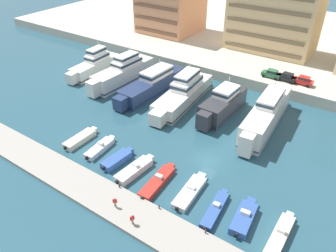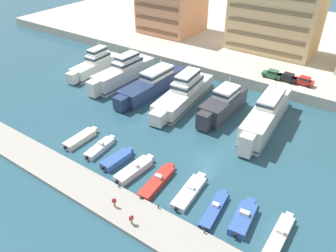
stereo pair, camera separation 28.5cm
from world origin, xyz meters
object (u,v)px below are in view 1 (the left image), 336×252
at_px(motorboat_cream_far_left, 80,139).
at_px(motorboat_blue_mid_left, 117,159).
at_px(motorboat_white_center_left, 135,170).
at_px(yacht_ivory_center_right, 266,114).
at_px(car_red_mid_left, 303,80).
at_px(pedestrian_mid_deck, 115,202).
at_px(yacht_navy_mid_left, 152,84).
at_px(yacht_ivory_far_left, 95,64).
at_px(motorboat_blue_mid_right, 215,209).
at_px(motorboat_cream_far_right, 279,237).
at_px(pedestrian_far_side, 132,219).
at_px(motorboat_red_center, 158,181).
at_px(yacht_ivory_center_left, 183,93).
at_px(car_green_far_left, 272,73).
at_px(car_black_left, 287,77).
at_px(motorboat_white_left, 100,148).
at_px(motorboat_white_center_right, 190,192).
at_px(yacht_ivory_left, 123,73).
at_px(yacht_charcoal_center, 222,105).

xyz_separation_m(motorboat_cream_far_left, motorboat_blue_mid_left, (8.95, -0.66, 0.05)).
bearing_deg(motorboat_white_center_left, motorboat_cream_far_left, 175.53).
distance_m(yacht_ivory_center_right, car_red_mid_left, 16.30).
bearing_deg(pedestrian_mid_deck, yacht_navy_mid_left, 118.43).
relative_size(yacht_ivory_far_left, motorboat_blue_mid_right, 2.17).
bearing_deg(yacht_navy_mid_left, motorboat_cream_far_right, -32.09).
bearing_deg(pedestrian_far_side, motorboat_cream_far_right, 28.13).
bearing_deg(motorboat_cream_far_right, yacht_ivory_far_left, 156.86).
height_order(motorboat_red_center, motorboat_blue_mid_right, motorboat_red_center).
distance_m(yacht_ivory_center_right, motorboat_cream_far_left, 32.85).
bearing_deg(yacht_ivory_center_left, pedestrian_far_side, -68.74).
xyz_separation_m(motorboat_white_center_left, car_green_far_left, (6.59, 39.00, 2.81)).
xyz_separation_m(motorboat_cream_far_right, car_black_left, (-11.93, 38.78, 2.84)).
bearing_deg(yacht_ivory_far_left, motorboat_white_left, -43.65).
height_order(motorboat_cream_far_left, car_black_left, car_black_left).
height_order(yacht_ivory_center_right, motorboat_white_center_right, yacht_ivory_center_right).
relative_size(yacht_ivory_center_right, pedestrian_far_side, 14.26).
bearing_deg(yacht_ivory_center_left, yacht_ivory_far_left, 179.10).
height_order(yacht_ivory_center_left, motorboat_blue_mid_left, yacht_ivory_center_left).
bearing_deg(car_green_far_left, car_black_left, 2.38).
relative_size(yacht_ivory_center_right, motorboat_blue_mid_left, 3.51).
bearing_deg(pedestrian_mid_deck, motorboat_white_center_left, 109.84).
bearing_deg(yacht_ivory_left, pedestrian_mid_deck, -50.65).
height_order(yacht_charcoal_center, pedestrian_mid_deck, yacht_charcoal_center).
xyz_separation_m(car_black_left, pedestrian_far_side, (-3.67, -47.12, -1.90)).
distance_m(yacht_navy_mid_left, car_black_left, 28.72).
distance_m(yacht_ivory_far_left, yacht_ivory_center_left, 25.49).
bearing_deg(car_black_left, car_green_far_left, -177.62).
bearing_deg(motorboat_white_left, pedestrian_far_side, -32.15).
bearing_deg(motorboat_cream_far_right, yacht_ivory_left, 152.90).
height_order(yacht_ivory_center_right, motorboat_white_center_left, yacht_ivory_center_right).
bearing_deg(motorboat_white_center_left, yacht_ivory_center_left, 104.10).
bearing_deg(car_black_left, yacht_navy_mid_left, -144.46).
bearing_deg(car_black_left, yacht_charcoal_center, -112.48).
distance_m(yacht_charcoal_center, motorboat_white_center_right, 22.55).
bearing_deg(pedestrian_mid_deck, motorboat_blue_mid_left, 130.49).
xyz_separation_m(yacht_ivory_far_left, motorboat_white_center_left, (31.17, -23.00, -1.49)).
bearing_deg(pedestrian_mid_deck, motorboat_white_left, 142.78).
bearing_deg(motorboat_cream_far_left, pedestrian_far_side, -25.36).
height_order(yacht_ivory_far_left, motorboat_red_center, yacht_ivory_far_left).
distance_m(yacht_navy_mid_left, pedestrian_mid_deck, 33.61).
distance_m(yacht_ivory_left, car_black_left, 35.78).
height_order(motorboat_cream_far_right, car_red_mid_left, car_red_mid_left).
height_order(yacht_ivory_left, yacht_navy_mid_left, yacht_ivory_left).
bearing_deg(yacht_ivory_center_left, pedestrian_mid_deck, -74.50).
height_order(car_red_mid_left, pedestrian_far_side, car_red_mid_left).
relative_size(yacht_navy_mid_left, motorboat_white_left, 3.06).
relative_size(yacht_ivory_center_left, yacht_ivory_center_right, 0.98).
height_order(motorboat_blue_mid_left, motorboat_white_center_right, motorboat_white_center_right).
height_order(motorboat_cream_far_left, motorboat_white_center_left, motorboat_white_center_left).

